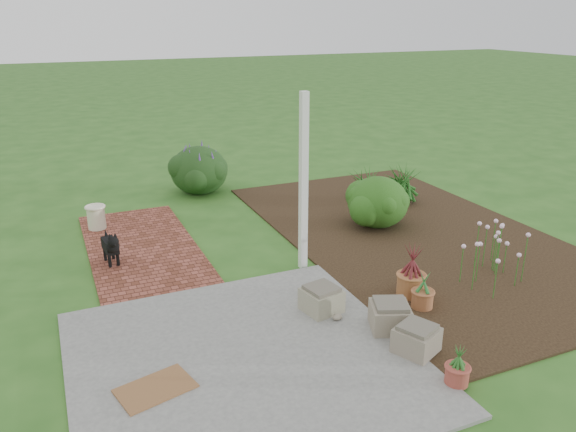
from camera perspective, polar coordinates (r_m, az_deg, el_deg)
name	(u,v)px	position (r m, az deg, el deg)	size (l,w,h in m)	color
ground	(286,274)	(7.92, -0.17, -5.87)	(80.00, 80.00, 0.00)	#29581C
concrete_patio	(244,359)	(6.10, -4.53, -14.31)	(3.50, 3.50, 0.04)	slate
brick_path	(142,247)	(9.04, -14.64, -3.03)	(1.60, 3.50, 0.04)	#5C2B1D
garden_bed	(413,234)	(9.48, 12.60, -1.81)	(4.00, 7.00, 0.03)	black
veranda_post	(304,184)	(7.67, 1.59, 3.27)	(0.10, 0.10, 2.50)	white
stone_trough_near	(416,340)	(6.25, 12.91, -12.18)	(0.40, 0.40, 0.27)	#766D59
stone_trough_mid	(390,317)	(6.60, 10.31, -10.07)	(0.43, 0.43, 0.29)	#766857
stone_trough_far	(321,300)	(6.87, 3.41, -8.53)	(0.41, 0.41, 0.28)	gray
coir_doormat	(156,388)	(5.78, -13.31, -16.67)	(0.71, 0.45, 0.02)	brown
black_dog	(111,245)	(8.39, -17.56, -2.85)	(0.21, 0.57, 0.49)	black
cream_ceramic_urn	(96,217)	(9.89, -18.90, -0.14)	(0.29, 0.29, 0.39)	beige
evergreen_shrub	(378,201)	(9.58, 9.12, 1.54)	(1.02, 1.02, 0.87)	#193A0C
agapanthus_clump_back	(401,181)	(10.87, 11.44, 3.54)	(0.95, 0.95, 0.85)	#0F3611
agapanthus_clump_front	(365,182)	(10.92, 7.80, 3.46)	(0.80, 0.80, 0.71)	#0B4315
pink_flower_patch	(492,255)	(8.03, 20.03, -3.77)	(1.11, 1.11, 0.71)	#113D0F
terracotta_pot_bronze	(411,285)	(7.40, 12.37, -6.82)	(0.36, 0.36, 0.29)	#9C6034
terracotta_pot_small_left	(422,299)	(7.16, 13.49, -8.18)	(0.26, 0.26, 0.22)	#965732
terracotta_pot_small_right	(457,375)	(5.91, 16.79, -15.19)	(0.23, 0.23, 0.20)	#963E32
purple_flowering_bush	(199,169)	(11.48, -9.03, 4.74)	(1.15, 1.15, 0.98)	black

